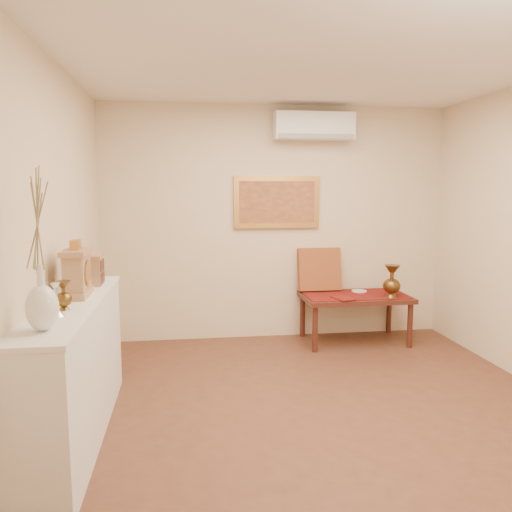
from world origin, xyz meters
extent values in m
plane|color=brown|center=(0.00, 0.00, 0.00)|extent=(4.50, 4.50, 0.00)
plane|color=white|center=(0.00, 0.00, 2.70)|extent=(4.50, 4.50, 0.00)
cube|color=beige|center=(0.00, 2.25, 1.35)|extent=(4.00, 0.02, 2.70)
cube|color=beige|center=(-2.00, 0.00, 1.35)|extent=(0.02, 4.50, 2.70)
cube|color=maroon|center=(0.85, 1.88, 0.55)|extent=(1.14, 0.59, 0.01)
cylinder|color=silver|center=(0.95, 2.02, 0.56)|extent=(0.18, 0.18, 0.01)
cube|color=#65100D|center=(0.64, 1.68, 0.56)|extent=(0.25, 0.29, 0.01)
cube|color=maroon|center=(0.50, 2.16, 0.81)|extent=(0.50, 0.20, 0.51)
cube|color=white|center=(-1.82, 0.00, 0.47)|extent=(0.35, 2.00, 0.95)
cube|color=white|center=(-1.82, 0.00, 0.96)|extent=(0.37, 2.02, 0.03)
cube|color=tan|center=(-1.82, 0.17, 1.00)|extent=(0.16, 0.36, 0.05)
cube|color=tan|center=(-1.82, 0.17, 1.16)|extent=(0.14, 0.30, 0.25)
cylinder|color=beige|center=(-1.75, 0.17, 1.16)|extent=(0.01, 0.17, 0.17)
cylinder|color=#B8803B|center=(-1.74, 0.17, 1.16)|extent=(0.01, 0.19, 0.19)
cube|color=tan|center=(-1.82, 0.17, 1.30)|extent=(0.17, 0.34, 0.04)
cube|color=#B8803B|center=(-1.82, 0.17, 1.35)|extent=(0.06, 0.11, 0.07)
cube|color=tan|center=(-1.80, 0.61, 1.09)|extent=(0.15, 0.20, 0.22)
cube|color=#4A1E16|center=(-1.72, 0.61, 1.04)|extent=(0.01, 0.17, 0.09)
cube|color=#4A1E16|center=(-1.72, 0.61, 1.14)|extent=(0.01, 0.17, 0.09)
cube|color=tan|center=(-1.80, 0.61, 1.21)|extent=(0.16, 0.21, 0.02)
cube|color=#4A1E16|center=(0.85, 1.88, 0.53)|extent=(1.20, 0.70, 0.05)
cylinder|color=#4A1E16|center=(0.31, 1.59, 0.25)|extent=(0.06, 0.06, 0.50)
cylinder|color=#4A1E16|center=(1.39, 1.59, 0.25)|extent=(0.06, 0.06, 0.50)
cylinder|color=#4A1E16|center=(0.31, 2.17, 0.25)|extent=(0.06, 0.06, 0.50)
cylinder|color=#4A1E16|center=(1.39, 2.17, 0.25)|extent=(0.06, 0.06, 0.50)
cube|color=#B8803B|center=(0.00, 2.23, 1.60)|extent=(1.00, 0.05, 0.60)
cube|color=#AF663D|center=(0.00, 2.20, 1.60)|extent=(0.88, 0.01, 0.48)
cube|color=white|center=(0.40, 2.12, 2.45)|extent=(0.90, 0.24, 0.30)
cube|color=gray|center=(0.40, 2.00, 2.33)|extent=(0.86, 0.02, 0.05)
camera|label=1|loc=(-1.04, -3.49, 1.74)|focal=35.00mm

